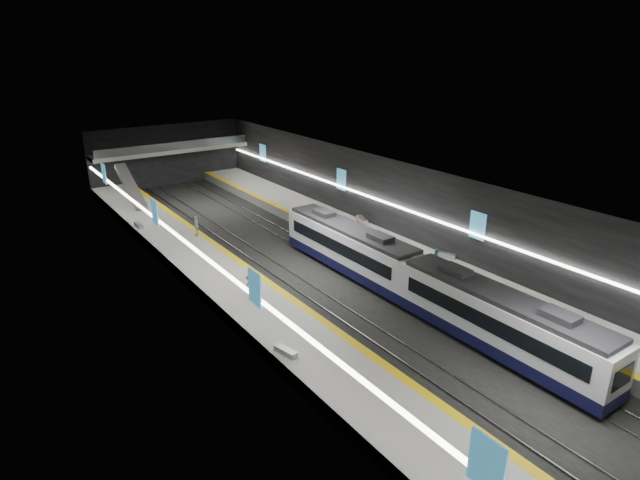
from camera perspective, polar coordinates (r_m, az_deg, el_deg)
ground at (r=44.75m, az=-0.32°, el=-3.52°), size 70.00×70.00×0.00m
ceiling at (r=42.11m, az=-0.34°, el=6.46°), size 20.00×70.00×0.04m
wall_left at (r=38.89m, az=-12.59°, el=-1.48°), size 0.04×70.00×8.00m
wall_right at (r=49.31m, az=9.33°, el=3.49°), size 0.04×70.00×8.00m
wall_back at (r=73.88m, az=-16.00°, el=8.68°), size 20.00×0.04×8.00m
platform_left at (r=41.18m, az=-9.01°, el=-5.27°), size 5.00×70.00×1.00m
tile_surface_left at (r=40.96m, az=-9.04°, el=-4.62°), size 5.00×70.00×0.02m
tactile_strip_left at (r=41.84m, az=-6.34°, el=-3.91°), size 0.60×70.00×0.02m
platform_right at (r=48.84m, az=6.97°, el=-0.91°), size 5.00×70.00×1.00m
tile_surface_right at (r=48.66m, az=7.00°, el=-0.35°), size 5.00×70.00×0.02m
tactile_strip_right at (r=47.31m, az=4.99°, el=-0.88°), size 0.60×70.00×0.02m
rails at (r=44.72m, az=-0.32°, el=-3.45°), size 6.52×70.00×0.12m
train at (r=39.20m, az=9.94°, el=-3.97°), size 2.69×30.04×3.60m
ad_posters at (r=43.89m, az=-1.06°, el=2.29°), size 19.94×53.50×2.20m
cove_light_left at (r=39.03m, az=-12.30°, el=-1.69°), size 0.25×68.60×0.12m
cove_light_right at (r=49.24m, az=9.15°, el=3.23°), size 0.25×68.60×0.12m
mezzanine_bridge at (r=71.76m, az=-15.52°, el=9.24°), size 20.00×3.00×1.50m
escalator at (r=63.61m, az=-19.55°, el=5.42°), size 1.20×7.50×3.92m
bench_left_near at (r=31.96m, az=-3.68°, el=-11.80°), size 0.79×1.66×0.39m
bench_left_far at (r=55.37m, az=-18.77°, el=1.50°), size 0.50×1.64×0.40m
bench_right_near at (r=46.37m, az=13.29°, el=-1.59°), size 1.10×1.78×0.42m
bench_right_far at (r=53.99m, az=4.51°, el=2.15°), size 1.17×2.08×0.49m
passenger_right_a at (r=50.52m, az=4.08°, el=1.52°), size 0.44×0.63×1.63m
passenger_right_b at (r=43.82m, az=12.30°, el=-1.96°), size 0.96×1.01×1.66m
passenger_left_a at (r=51.20m, az=-13.05°, el=1.46°), size 0.85×1.22×1.92m
passenger_left_b at (r=38.45m, az=-7.44°, el=-4.90°), size 1.13×0.69×1.70m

